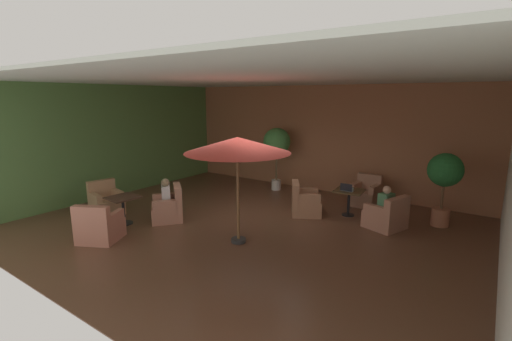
{
  "coord_description": "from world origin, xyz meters",
  "views": [
    {
      "loc": [
        4.82,
        -6.51,
        3.07
      ],
      "look_at": [
        0.0,
        0.43,
        1.31
      ],
      "focal_mm": 24.82,
      "sensor_mm": 36.0,
      "label": 1
    }
  ],
  "objects_px": {
    "cafe_table_front_right": "(123,204)",
    "patron_by_window": "(166,193)",
    "armchair_front_left_south": "(366,194)",
    "armchair_front_left_north": "(304,203)",
    "armchair_front_right_north": "(99,227)",
    "armchair_front_right_south": "(106,202)",
    "patron_blue_shirt": "(386,200)",
    "open_laptop": "(347,189)",
    "armchair_front_right_east": "(169,208)",
    "potted_tree_mid_left": "(277,144)",
    "patio_umbrella_tall_red": "(238,146)",
    "armchair_front_left_east": "(387,216)",
    "cafe_table_front_left": "(349,195)",
    "iced_drink_cup": "(352,190)",
    "potted_tree_left_corner": "(445,176)"
  },
  "relations": [
    {
      "from": "cafe_table_front_right",
      "to": "patron_by_window",
      "type": "height_order",
      "value": "patron_by_window"
    },
    {
      "from": "armchair_front_left_south",
      "to": "armchair_front_left_north",
      "type": "bearing_deg",
      "value": -121.67
    },
    {
      "from": "armchair_front_right_north",
      "to": "patron_by_window",
      "type": "relative_size",
      "value": 1.56
    },
    {
      "from": "patron_by_window",
      "to": "armchair_front_right_south",
      "type": "bearing_deg",
      "value": -160.78
    },
    {
      "from": "patron_blue_shirt",
      "to": "open_laptop",
      "type": "distance_m",
      "value": 1.1
    },
    {
      "from": "armchair_front_right_south",
      "to": "patron_blue_shirt",
      "type": "bearing_deg",
      "value": 26.54
    },
    {
      "from": "armchair_front_right_east",
      "to": "potted_tree_mid_left",
      "type": "relative_size",
      "value": 0.53
    },
    {
      "from": "patron_by_window",
      "to": "patio_umbrella_tall_red",
      "type": "bearing_deg",
      "value": -1.77
    },
    {
      "from": "armchair_front_left_east",
      "to": "armchair_front_left_south",
      "type": "height_order",
      "value": "armchair_front_left_south"
    },
    {
      "from": "cafe_table_front_left",
      "to": "iced_drink_cup",
      "type": "xyz_separation_m",
      "value": [
        0.11,
        -0.12,
        0.19
      ]
    },
    {
      "from": "armchair_front_left_north",
      "to": "armchair_front_right_east",
      "type": "xyz_separation_m",
      "value": [
        -2.64,
        -2.35,
        -0.0
      ]
    },
    {
      "from": "cafe_table_front_right",
      "to": "potted_tree_left_corner",
      "type": "relative_size",
      "value": 0.4
    },
    {
      "from": "armchair_front_right_south",
      "to": "patron_blue_shirt",
      "type": "height_order",
      "value": "patron_blue_shirt"
    },
    {
      "from": "armchair_front_left_east",
      "to": "armchair_front_right_east",
      "type": "bearing_deg",
      "value": -151.56
    },
    {
      "from": "armchair_front_right_south",
      "to": "patron_by_window",
      "type": "distance_m",
      "value": 1.85
    },
    {
      "from": "cafe_table_front_right",
      "to": "patron_blue_shirt",
      "type": "relative_size",
      "value": 1.15
    },
    {
      "from": "cafe_table_front_left",
      "to": "open_laptop",
      "type": "height_order",
      "value": "open_laptop"
    },
    {
      "from": "patron_by_window",
      "to": "armchair_front_left_north",
      "type": "bearing_deg",
      "value": 41.8
    },
    {
      "from": "armchair_front_right_east",
      "to": "patron_blue_shirt",
      "type": "height_order",
      "value": "patron_blue_shirt"
    },
    {
      "from": "potted_tree_mid_left",
      "to": "patron_by_window",
      "type": "relative_size",
      "value": 3.09
    },
    {
      "from": "armchair_front_left_north",
      "to": "armchair_front_right_north",
      "type": "bearing_deg",
      "value": -124.36
    },
    {
      "from": "armchair_front_right_south",
      "to": "open_laptop",
      "type": "relative_size",
      "value": 2.81
    },
    {
      "from": "patron_by_window",
      "to": "open_laptop",
      "type": "distance_m",
      "value": 4.63
    },
    {
      "from": "iced_drink_cup",
      "to": "patron_blue_shirt",
      "type": "bearing_deg",
      "value": -15.69
    },
    {
      "from": "iced_drink_cup",
      "to": "cafe_table_front_left",
      "type": "bearing_deg",
      "value": 133.25
    },
    {
      "from": "armchair_front_left_south",
      "to": "cafe_table_front_right",
      "type": "relative_size",
      "value": 1.23
    },
    {
      "from": "patio_umbrella_tall_red",
      "to": "armchair_front_left_east",
      "type": "bearing_deg",
      "value": 48.1
    },
    {
      "from": "potted_tree_left_corner",
      "to": "open_laptop",
      "type": "relative_size",
      "value": 5.65
    },
    {
      "from": "armchair_front_right_east",
      "to": "armchair_front_right_north",
      "type": "bearing_deg",
      "value": -96.03
    },
    {
      "from": "cafe_table_front_right",
      "to": "armchair_front_right_east",
      "type": "bearing_deg",
      "value": 50.56
    },
    {
      "from": "armchair_front_left_north",
      "to": "cafe_table_front_right",
      "type": "relative_size",
      "value": 1.45
    },
    {
      "from": "cafe_table_front_right",
      "to": "armchair_front_right_south",
      "type": "relative_size",
      "value": 0.8
    },
    {
      "from": "armchair_front_right_east",
      "to": "patio_umbrella_tall_red",
      "type": "height_order",
      "value": "patio_umbrella_tall_red"
    },
    {
      "from": "armchair_front_right_east",
      "to": "patio_umbrella_tall_red",
      "type": "distance_m",
      "value": 2.93
    },
    {
      "from": "potted_tree_mid_left",
      "to": "patron_blue_shirt",
      "type": "relative_size",
      "value": 3.36
    },
    {
      "from": "armchair_front_left_east",
      "to": "armchair_front_right_north",
      "type": "distance_m",
      "value": 6.54
    },
    {
      "from": "armchair_front_left_north",
      "to": "armchair_front_right_north",
      "type": "height_order",
      "value": "armchair_front_left_north"
    },
    {
      "from": "cafe_table_front_right",
      "to": "armchair_front_right_east",
      "type": "height_order",
      "value": "armchair_front_right_east"
    },
    {
      "from": "armchair_front_left_south",
      "to": "iced_drink_cup",
      "type": "bearing_deg",
      "value": -88.92
    },
    {
      "from": "patron_blue_shirt",
      "to": "patron_by_window",
      "type": "relative_size",
      "value": 0.92
    },
    {
      "from": "armchair_front_left_north",
      "to": "armchair_front_right_north",
      "type": "xyz_separation_m",
      "value": [
        -2.82,
        -4.13,
        -0.01
      ]
    },
    {
      "from": "potted_tree_mid_left",
      "to": "patron_blue_shirt",
      "type": "height_order",
      "value": "potted_tree_mid_left"
    },
    {
      "from": "armchair_front_left_east",
      "to": "armchair_front_right_south",
      "type": "bearing_deg",
      "value": -153.72
    },
    {
      "from": "armchair_front_left_north",
      "to": "open_laptop",
      "type": "bearing_deg",
      "value": 26.72
    },
    {
      "from": "potted_tree_left_corner",
      "to": "patron_blue_shirt",
      "type": "height_order",
      "value": "potted_tree_left_corner"
    },
    {
      "from": "patron_blue_shirt",
      "to": "patron_by_window",
      "type": "height_order",
      "value": "patron_by_window"
    },
    {
      "from": "patio_umbrella_tall_red",
      "to": "armchair_front_left_south",
      "type": "bearing_deg",
      "value": 71.66
    },
    {
      "from": "cafe_table_front_right",
      "to": "potted_tree_mid_left",
      "type": "relative_size",
      "value": 0.34
    },
    {
      "from": "armchair_front_left_east",
      "to": "potted_tree_left_corner",
      "type": "bearing_deg",
      "value": 42.28
    },
    {
      "from": "armchair_front_left_east",
      "to": "armchair_front_left_south",
      "type": "bearing_deg",
      "value": 122.83
    }
  ]
}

